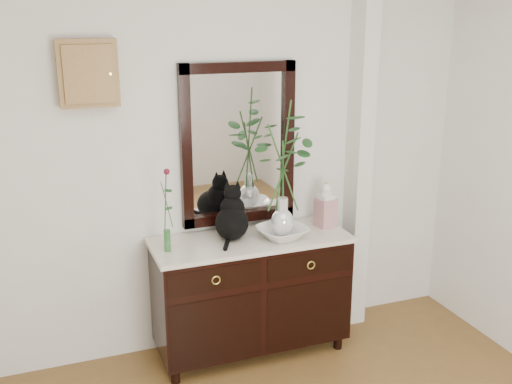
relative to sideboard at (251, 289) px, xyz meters
name	(u,v)px	position (x,y,z in m)	size (l,w,h in m)	color
wall_back	(224,158)	(-0.10, 0.25, 0.88)	(3.60, 0.04, 2.70)	silver
pilaster	(359,149)	(0.90, 0.17, 0.88)	(0.12, 0.20, 2.70)	silver
sideboard	(251,289)	(0.00, 0.00, 0.00)	(1.33, 0.52, 0.82)	black
wall_mirror	(238,145)	(0.00, 0.24, 0.97)	(0.80, 0.06, 1.10)	black
key_cabinet	(88,73)	(-0.95, 0.21, 1.48)	(0.35, 0.10, 0.40)	brown
cat	(232,213)	(-0.12, 0.05, 0.56)	(0.25, 0.31, 0.36)	black
lotus_bowl	(282,233)	(0.20, -0.08, 0.42)	(0.32, 0.32, 0.08)	silver
vase_branches	(283,169)	(0.20, -0.08, 0.86)	(0.44, 0.44, 0.92)	silver
bud_vase_rose	(166,210)	(-0.57, -0.03, 0.65)	(0.07, 0.07, 0.55)	#2C6930
ginger_jar	(326,204)	(0.57, 0.03, 0.54)	(0.12, 0.12, 0.33)	white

